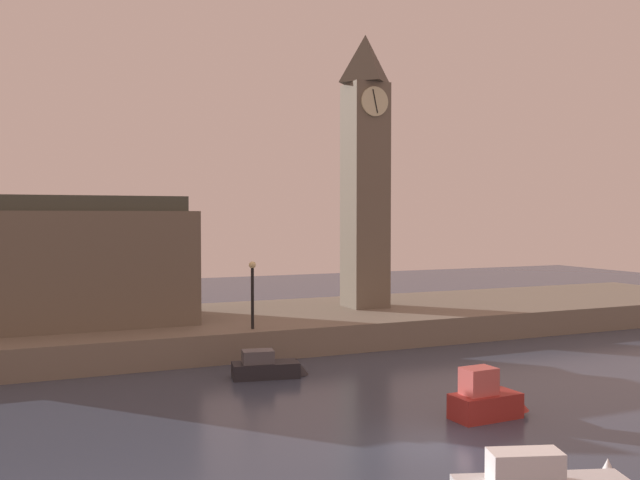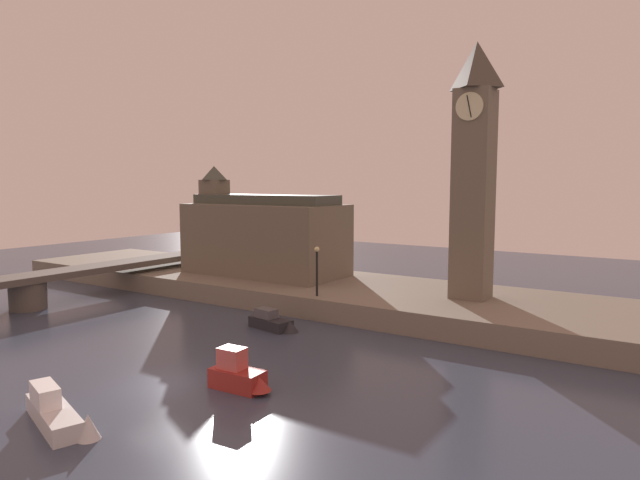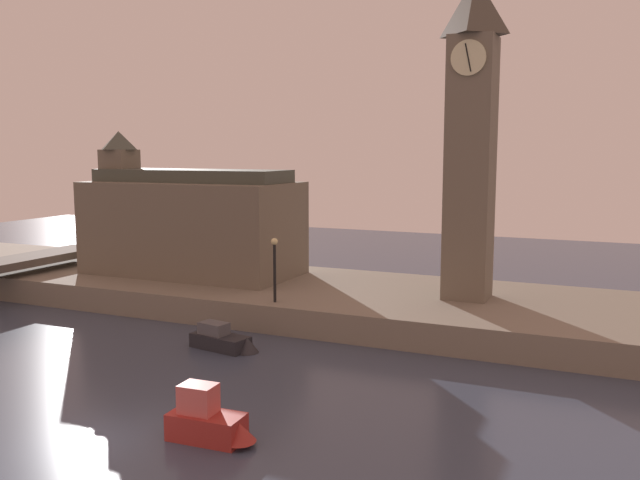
{
  "view_description": "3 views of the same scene",
  "coord_description": "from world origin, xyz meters",
  "px_view_note": "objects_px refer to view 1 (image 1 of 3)",
  "views": [
    {
      "loc": [
        -11.8,
        -18.36,
        7.3
      ],
      "look_at": [
        2.7,
        15.19,
        5.97
      ],
      "focal_mm": 38.76,
      "sensor_mm": 36.0,
      "label": 1
    },
    {
      "loc": [
        19.94,
        -16.69,
        9.34
      ],
      "look_at": [
        -2.78,
        17.99,
        5.05
      ],
      "focal_mm": 31.3,
      "sensor_mm": 36.0,
      "label": 2
    },
    {
      "loc": [
        15.52,
        -16.2,
        9.52
      ],
      "look_at": [
        1.02,
        16.17,
        4.82
      ],
      "focal_mm": 37.99,
      "sensor_mm": 36.0,
      "label": 3
    }
  ],
  "objects_px": {
    "boat_dinghy_red": "(489,400)",
    "boat_barge_dark": "(271,367)",
    "streetlamp": "(252,286)",
    "parliament_hall": "(51,262)",
    "clock_tower": "(365,167)"
  },
  "relations": [
    {
      "from": "parliament_hall",
      "to": "boat_barge_dark",
      "type": "distance_m",
      "value": 13.83
    },
    {
      "from": "streetlamp",
      "to": "boat_dinghy_red",
      "type": "distance_m",
      "value": 14.38
    },
    {
      "from": "parliament_hall",
      "to": "streetlamp",
      "type": "bearing_deg",
      "value": -30.45
    },
    {
      "from": "boat_barge_dark",
      "to": "clock_tower",
      "type": "bearing_deg",
      "value": 44.73
    },
    {
      "from": "boat_barge_dark",
      "to": "streetlamp",
      "type": "bearing_deg",
      "value": 83.57
    },
    {
      "from": "clock_tower",
      "to": "parliament_hall",
      "type": "xyz_separation_m",
      "value": [
        -18.41,
        0.21,
        -5.45
      ]
    },
    {
      "from": "clock_tower",
      "to": "parliament_hall",
      "type": "bearing_deg",
      "value": 179.34
    },
    {
      "from": "clock_tower",
      "to": "boat_dinghy_red",
      "type": "relative_size",
      "value": 5.47
    },
    {
      "from": "clock_tower",
      "to": "parliament_hall",
      "type": "height_order",
      "value": "clock_tower"
    },
    {
      "from": "boat_dinghy_red",
      "to": "boat_barge_dark",
      "type": "xyz_separation_m",
      "value": [
        -5.09,
        9.05,
        -0.2
      ]
    },
    {
      "from": "streetlamp",
      "to": "boat_barge_dark",
      "type": "xyz_separation_m",
      "value": [
        -0.48,
        -4.23,
        -3.23
      ]
    },
    {
      "from": "boat_dinghy_red",
      "to": "boat_barge_dark",
      "type": "height_order",
      "value": "boat_dinghy_red"
    },
    {
      "from": "clock_tower",
      "to": "boat_dinghy_red",
      "type": "height_order",
      "value": "clock_tower"
    },
    {
      "from": "clock_tower",
      "to": "boat_dinghy_red",
      "type": "distance_m",
      "value": 21.36
    },
    {
      "from": "clock_tower",
      "to": "boat_dinghy_red",
      "type": "bearing_deg",
      "value": -103.61
    }
  ]
}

